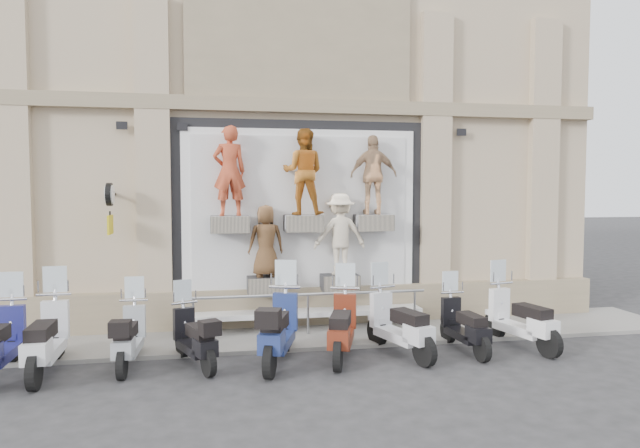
# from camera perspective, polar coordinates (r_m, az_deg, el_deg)

# --- Properties ---
(ground) EXTENTS (90.00, 90.00, 0.00)m
(ground) POSITION_cam_1_polar(r_m,az_deg,el_deg) (10.06, 0.75, -14.17)
(ground) COLOR #29292B
(ground) RESTS_ON ground
(sidewalk) EXTENTS (16.00, 2.20, 0.08)m
(sidewalk) POSITION_cam_1_polar(r_m,az_deg,el_deg) (12.04, -1.28, -10.99)
(sidewalk) COLOR gray
(sidewalk) RESTS_ON ground
(building) EXTENTS (14.00, 8.60, 12.00)m
(building) POSITION_cam_1_polar(r_m,az_deg,el_deg) (16.76, -4.16, 13.64)
(building) COLOR tan
(building) RESTS_ON ground
(shop_vitrine) EXTENTS (5.60, 0.91, 4.30)m
(shop_vitrine) POSITION_cam_1_polar(r_m,az_deg,el_deg) (12.31, -1.37, 0.76)
(shop_vitrine) COLOR black
(shop_vitrine) RESTS_ON ground
(guard_rail) EXTENTS (5.06, 0.10, 0.93)m
(guard_rail) POSITION_cam_1_polar(r_m,az_deg,el_deg) (11.84, -1.20, -9.12)
(guard_rail) COLOR #9EA0A5
(guard_rail) RESTS_ON ground
(clock_sign_bracket) EXTENTS (0.10, 0.80, 1.02)m
(clock_sign_bracket) POSITION_cam_1_polar(r_m,az_deg,el_deg) (12.03, -20.27, 2.09)
(clock_sign_bracket) COLOR black
(clock_sign_bracket) RESTS_ON ground
(scooter_b) EXTENTS (0.67, 2.12, 1.71)m
(scooter_b) POSITION_cam_1_polar(r_m,az_deg,el_deg) (10.51, -25.72, -8.94)
(scooter_b) COLOR silver
(scooter_b) RESTS_ON ground
(scooter_c) EXTENTS (0.61, 1.84, 1.48)m
(scooter_c) POSITION_cam_1_polar(r_m,az_deg,el_deg) (10.43, -18.57, -9.51)
(scooter_c) COLOR #91979E
(scooter_c) RESTS_ON ground
(scooter_d) EXTENTS (1.13, 1.83, 1.43)m
(scooter_d) POSITION_cam_1_polar(r_m,az_deg,el_deg) (10.16, -12.47, -9.89)
(scooter_d) COLOR black
(scooter_d) RESTS_ON ground
(scooter_e) EXTENTS (1.24, 2.24, 1.74)m
(scooter_e) POSITION_cam_1_polar(r_m,az_deg,el_deg) (10.07, -4.15, -9.03)
(scooter_e) COLOR navy
(scooter_e) RESTS_ON ground
(scooter_f) EXTENTS (1.20, 2.11, 1.65)m
(scooter_f) POSITION_cam_1_polar(r_m,az_deg,el_deg) (10.36, 2.22, -8.93)
(scooter_f) COLOR #5E1F10
(scooter_f) RESTS_ON ground
(scooter_g) EXTENTS (1.15, 2.12, 1.65)m
(scooter_g) POSITION_cam_1_polar(r_m,az_deg,el_deg) (10.64, 7.97, -8.63)
(scooter_g) COLOR silver
(scooter_g) RESTS_ON ground
(scooter_h) EXTENTS (0.63, 1.81, 1.45)m
(scooter_h) POSITION_cam_1_polar(r_m,az_deg,el_deg) (11.12, 14.25, -8.71)
(scooter_h) COLOR black
(scooter_h) RESTS_ON ground
(scooter_i) EXTENTS (1.01, 2.09, 1.63)m
(scooter_i) POSITION_cam_1_polar(r_m,az_deg,el_deg) (11.69, 19.46, -7.74)
(scooter_i) COLOR white
(scooter_i) RESTS_ON ground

